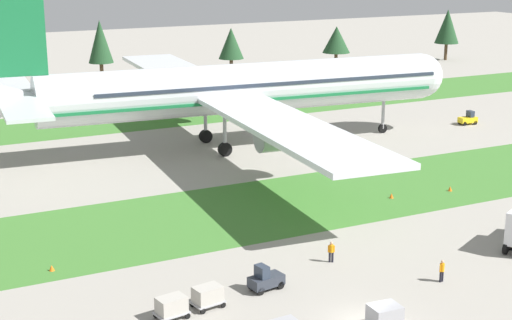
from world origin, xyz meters
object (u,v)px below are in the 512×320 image
cargo_dolly_lead (208,295)px  taxiway_marker_2 (391,196)px  uld_container_2 (385,318)px  taxiway_marker_0 (52,268)px  ground_crew_marshaller (331,251)px  pushback_tractor (468,119)px  cargo_dolly_second (171,306)px  airliner (231,89)px  ground_crew_loader (442,270)px  baggage_tug (265,279)px  taxiway_marker_1 (450,189)px

cargo_dolly_lead → taxiway_marker_2: bearing=109.8°
uld_container_2 → taxiway_marker_0: uld_container_2 is taller
ground_crew_marshaller → pushback_tractor: bearing=66.4°
cargo_dolly_second → airliner: bearing=141.0°
ground_crew_marshaller → ground_crew_loader: (5.40, -7.01, 0.00)m
cargo_dolly_second → taxiway_marker_0: bearing=-164.3°
airliner → cargo_dolly_second: size_ratio=31.32×
pushback_tractor → ground_crew_marshaller: (-44.64, -34.53, 0.13)m
airliner → baggage_tug: 43.36m
ground_crew_marshaller → taxiway_marker_2: ground_crew_marshaller is taller
taxiway_marker_1 → pushback_tractor: bearing=45.5°
taxiway_marker_2 → baggage_tug: bearing=-147.4°
baggage_tug → pushback_tractor: size_ratio=1.03×
airliner → baggage_tug: airliner is taller
pushback_tractor → uld_container_2: bearing=138.7°
ground_crew_marshaller → ground_crew_loader: same height
taxiway_marker_0 → taxiway_marker_2: 34.89m
pushback_tractor → taxiway_marker_2: size_ratio=5.19×
cargo_dolly_lead → taxiway_marker_0: (-8.33, 11.42, -0.69)m
cargo_dolly_lead → taxiway_marker_1: bearing=103.4°
uld_container_2 → taxiway_marker_2: bearing=52.8°
cargo_dolly_second → pushback_tractor: size_ratio=0.89×
pushback_tractor → taxiway_marker_0: pushback_tractor is taller
taxiway_marker_0 → ground_crew_marshaller: bearing=-22.2°
pushback_tractor → ground_crew_marshaller: size_ratio=1.55×
airliner → taxiway_marker_0: 41.87m
cargo_dolly_lead → baggage_tug: bearing=90.0°
baggage_tug → ground_crew_loader: baggage_tug is taller
cargo_dolly_second → taxiway_marker_2: bearing=108.1°
taxiway_marker_2 → taxiway_marker_0: bearing=-174.9°
cargo_dolly_lead → taxiway_marker_0: cargo_dolly_lead is taller
baggage_tug → pushback_tractor: (51.77, 36.81, 0.00)m
ground_crew_marshaller → uld_container_2: (-3.09, -11.50, -0.05)m
cargo_dolly_second → ground_crew_loader: (20.35, -3.48, 0.03)m
taxiway_marker_2 → uld_container_2: bearing=-127.2°
cargo_dolly_lead → taxiway_marker_2: 30.15m
cargo_dolly_second → taxiway_marker_0: 13.09m
airliner → ground_crew_marshaller: airliner is taller
airliner → pushback_tractor: bearing=90.0°
taxiway_marker_0 → taxiway_marker_1: 41.68m
cargo_dolly_lead → pushback_tractor: 68.06m
ground_crew_marshaller → taxiway_marker_0: ground_crew_marshaller is taller
ground_crew_loader → taxiway_marker_1: bearing=34.9°
ground_crew_loader → baggage_tug: bearing=146.1°
airliner → taxiway_marker_2: (5.62, -26.07, -7.27)m
ground_crew_marshaller → airliner: bearing=105.6°
ground_crew_loader → airliner: bearing=72.5°
baggage_tug → pushback_tractor: 63.52m
airliner → baggage_tug: (-15.83, -39.81, -6.71)m
taxiway_marker_0 → taxiway_marker_1: taxiway_marker_1 is taller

